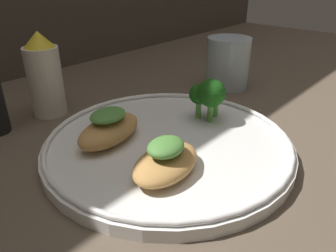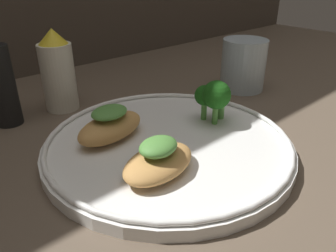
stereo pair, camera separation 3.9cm
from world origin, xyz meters
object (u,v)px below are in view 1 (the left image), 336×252
at_px(sauce_bottle, 45,76).
at_px(drinking_glass, 228,63).
at_px(broccoli_bunch, 209,94).
at_px(plate, 168,144).

distance_m(sauce_bottle, drinking_glass, 0.31).
bearing_deg(sauce_bottle, broccoli_bunch, -60.36).
xyz_separation_m(broccoli_bunch, sauce_bottle, (-0.12, 0.21, 0.01)).
relative_size(plate, drinking_glass, 3.36).
bearing_deg(broccoli_bunch, drinking_glass, 24.62).
height_order(plate, drinking_glass, drinking_glass).
bearing_deg(drinking_glass, plate, -163.09).
bearing_deg(plate, broccoli_bunch, -0.45).
bearing_deg(broccoli_bunch, plate, 179.55).
xyz_separation_m(plate, drinking_glass, (0.25, 0.07, 0.03)).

